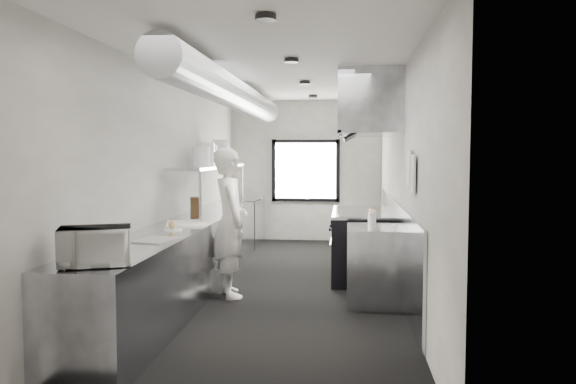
% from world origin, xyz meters
% --- Properties ---
extents(floor, '(3.00, 8.00, 0.01)m').
position_xyz_m(floor, '(0.00, 0.00, 0.00)').
color(floor, black).
rests_on(floor, ground).
extents(ceiling, '(3.00, 8.00, 0.01)m').
position_xyz_m(ceiling, '(0.00, 0.00, 2.80)').
color(ceiling, silver).
rests_on(ceiling, wall_back).
extents(wall_back, '(3.00, 0.02, 2.80)m').
position_xyz_m(wall_back, '(0.00, 4.00, 1.40)').
color(wall_back, silver).
rests_on(wall_back, floor).
extents(wall_front, '(3.00, 0.02, 2.80)m').
position_xyz_m(wall_front, '(0.00, -4.00, 1.40)').
color(wall_front, silver).
rests_on(wall_front, floor).
extents(wall_left, '(0.02, 8.00, 2.80)m').
position_xyz_m(wall_left, '(-1.50, 0.00, 1.40)').
color(wall_left, silver).
rests_on(wall_left, floor).
extents(wall_right, '(0.02, 8.00, 2.80)m').
position_xyz_m(wall_right, '(1.50, 0.00, 1.40)').
color(wall_right, silver).
rests_on(wall_right, floor).
extents(wall_cladding, '(0.03, 5.50, 1.10)m').
position_xyz_m(wall_cladding, '(1.48, 0.30, 0.55)').
color(wall_cladding, gray).
rests_on(wall_cladding, wall_right).
extents(hvac_duct, '(0.40, 6.40, 0.40)m').
position_xyz_m(hvac_duct, '(-0.70, 0.40, 2.55)').
color(hvac_duct, '#9CA0A4').
rests_on(hvac_duct, ceiling).
extents(service_window, '(1.36, 0.05, 1.25)m').
position_xyz_m(service_window, '(0.00, 3.96, 1.40)').
color(service_window, silver).
rests_on(service_window, wall_back).
extents(exhaust_hood, '(0.81, 2.20, 0.88)m').
position_xyz_m(exhaust_hood, '(1.10, 0.70, 2.39)').
color(exhaust_hood, gray).
rests_on(exhaust_hood, ceiling).
extents(prep_counter, '(0.70, 6.00, 0.90)m').
position_xyz_m(prep_counter, '(-1.15, -0.50, 0.45)').
color(prep_counter, gray).
rests_on(prep_counter, floor).
extents(pass_shelf, '(0.45, 3.00, 0.68)m').
position_xyz_m(pass_shelf, '(-1.19, 1.00, 1.54)').
color(pass_shelf, gray).
rests_on(pass_shelf, prep_counter).
extents(range, '(0.88, 1.60, 0.94)m').
position_xyz_m(range, '(1.04, 0.70, 0.47)').
color(range, black).
rests_on(range, floor).
extents(bottle_station, '(0.65, 0.80, 0.90)m').
position_xyz_m(bottle_station, '(1.15, -0.70, 0.45)').
color(bottle_station, gray).
rests_on(bottle_station, floor).
extents(far_work_table, '(0.70, 1.20, 0.90)m').
position_xyz_m(far_work_table, '(-1.15, 3.20, 0.45)').
color(far_work_table, gray).
rests_on(far_work_table, floor).
extents(notice_sheet_a, '(0.02, 0.28, 0.38)m').
position_xyz_m(notice_sheet_a, '(1.47, -1.20, 1.60)').
color(notice_sheet_a, white).
rests_on(notice_sheet_a, wall_right).
extents(notice_sheet_b, '(0.02, 0.28, 0.38)m').
position_xyz_m(notice_sheet_b, '(1.47, -1.55, 1.55)').
color(notice_sheet_b, white).
rests_on(notice_sheet_b, wall_right).
extents(line_cook, '(0.67, 0.78, 1.82)m').
position_xyz_m(line_cook, '(-0.60, -0.53, 0.91)').
color(line_cook, silver).
rests_on(line_cook, floor).
extents(microwave, '(0.59, 0.53, 0.29)m').
position_xyz_m(microwave, '(-1.10, -3.17, 1.05)').
color(microwave, silver).
rests_on(microwave, prep_counter).
extents(deli_tub_a, '(0.19, 0.19, 0.10)m').
position_xyz_m(deli_tub_a, '(-1.31, -2.41, 0.95)').
color(deli_tub_a, beige).
rests_on(deli_tub_a, prep_counter).
extents(deli_tub_b, '(0.15, 0.15, 0.09)m').
position_xyz_m(deli_tub_b, '(-1.32, -2.37, 0.94)').
color(deli_tub_b, beige).
rests_on(deli_tub_b, prep_counter).
extents(newspaper, '(0.43, 0.49, 0.01)m').
position_xyz_m(newspaper, '(-1.05, -1.94, 0.91)').
color(newspaper, beige).
rests_on(newspaper, prep_counter).
extents(small_plate, '(0.23, 0.23, 0.02)m').
position_xyz_m(small_plate, '(-1.10, -1.23, 0.91)').
color(small_plate, white).
rests_on(small_plate, prep_counter).
extents(pastry, '(0.10, 0.10, 0.10)m').
position_xyz_m(pastry, '(-1.10, -1.23, 0.97)').
color(pastry, '#D5BF6F').
rests_on(pastry, small_plate).
extents(cutting_board, '(0.63, 0.73, 0.02)m').
position_xyz_m(cutting_board, '(-1.10, -0.68, 0.91)').
color(cutting_board, white).
rests_on(cutting_board, prep_counter).
extents(knife_block, '(0.18, 0.26, 0.26)m').
position_xyz_m(knife_block, '(-1.24, 0.21, 1.03)').
color(knife_block, '#4F361C').
rests_on(knife_block, prep_counter).
extents(plate_stack_a, '(0.29, 0.29, 0.27)m').
position_xyz_m(plate_stack_a, '(-1.19, 0.38, 1.70)').
color(plate_stack_a, white).
rests_on(plate_stack_a, pass_shelf).
extents(plate_stack_b, '(0.34, 0.34, 0.34)m').
position_xyz_m(plate_stack_b, '(-1.22, 0.77, 1.74)').
color(plate_stack_b, white).
rests_on(plate_stack_b, pass_shelf).
extents(plate_stack_c, '(0.28, 0.28, 0.31)m').
position_xyz_m(plate_stack_c, '(-1.23, 1.06, 1.72)').
color(plate_stack_c, white).
rests_on(plate_stack_c, pass_shelf).
extents(plate_stack_d, '(0.32, 0.32, 0.40)m').
position_xyz_m(plate_stack_d, '(-1.22, 1.74, 1.77)').
color(plate_stack_d, white).
rests_on(plate_stack_d, pass_shelf).
extents(squeeze_bottle_a, '(0.08, 0.08, 0.19)m').
position_xyz_m(squeeze_bottle_a, '(1.09, -0.95, 1.00)').
color(squeeze_bottle_a, white).
rests_on(squeeze_bottle_a, bottle_station).
extents(squeeze_bottle_b, '(0.07, 0.07, 0.17)m').
position_xyz_m(squeeze_bottle_b, '(1.08, -0.89, 0.98)').
color(squeeze_bottle_b, white).
rests_on(squeeze_bottle_b, bottle_station).
extents(squeeze_bottle_c, '(0.07, 0.07, 0.19)m').
position_xyz_m(squeeze_bottle_c, '(1.12, -0.74, 1.00)').
color(squeeze_bottle_c, white).
rests_on(squeeze_bottle_c, bottle_station).
extents(squeeze_bottle_d, '(0.05, 0.05, 0.16)m').
position_xyz_m(squeeze_bottle_d, '(1.12, -0.51, 0.98)').
color(squeeze_bottle_d, white).
rests_on(squeeze_bottle_d, bottle_station).
extents(squeeze_bottle_e, '(0.07, 0.07, 0.18)m').
position_xyz_m(squeeze_bottle_e, '(1.11, -0.41, 0.99)').
color(squeeze_bottle_e, white).
rests_on(squeeze_bottle_e, bottle_station).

